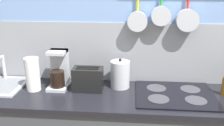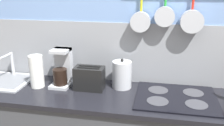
% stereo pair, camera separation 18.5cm
% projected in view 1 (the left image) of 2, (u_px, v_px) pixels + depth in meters
% --- Properties ---
extents(wall_back, '(7.20, 0.15, 2.60)m').
position_uv_depth(wall_back, '(165.00, 40.00, 2.09)').
color(wall_back, '#7293C6').
rests_on(wall_back, ground_plane).
extents(countertop, '(3.30, 0.57, 0.03)m').
position_uv_depth(countertop, '(167.00, 99.00, 1.90)').
color(countertop, black).
rests_on(countertop, cabinet_base).
extents(paper_towel_roll, '(0.11, 0.11, 0.27)m').
position_uv_depth(paper_towel_roll, '(33.00, 74.00, 1.97)').
color(paper_towel_roll, white).
rests_on(paper_towel_roll, countertop).
extents(coffee_maker, '(0.16, 0.21, 0.31)m').
position_uv_depth(coffee_maker, '(59.00, 72.00, 2.04)').
color(coffee_maker, '#B7BABF').
rests_on(coffee_maker, countertop).
extents(toaster, '(0.25, 0.13, 0.19)m').
position_uv_depth(toaster, '(88.00, 79.00, 1.98)').
color(toaster, black).
rests_on(toaster, countertop).
extents(kettle, '(0.16, 0.16, 0.25)m').
position_uv_depth(kettle, '(120.00, 74.00, 2.03)').
color(kettle, '#B7BABF').
rests_on(kettle, countertop).
extents(cooktop, '(0.59, 0.49, 0.01)m').
position_uv_depth(cooktop, '(175.00, 95.00, 1.91)').
color(cooktop, black).
rests_on(cooktop, countertop).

